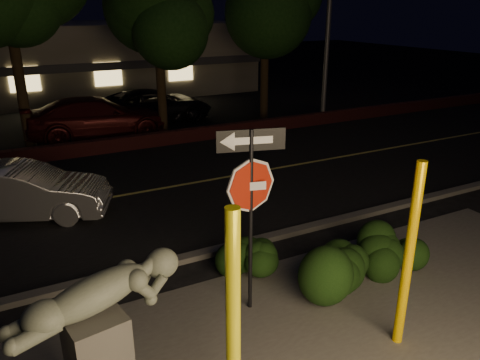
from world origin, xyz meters
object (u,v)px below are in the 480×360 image
yellow_pole_right (409,258)px  parked_car_dark (153,106)px  parked_car_darkred (97,117)px  sculpture (99,335)px  yellow_pole_left (233,344)px  signpost (251,186)px  silver_sedan (23,192)px

yellow_pole_right → parked_car_dark: yellow_pole_right is taller
parked_car_darkred → parked_car_dark: parked_car_darkred is taller
sculpture → parked_car_dark: sculpture is taller
yellow_pole_left → sculpture: (-1.18, 1.08, -0.22)m
sculpture → signpost: bearing=16.4°
sculpture → parked_car_dark: (5.48, 15.48, -0.61)m
yellow_pole_right → parked_car_dark: bearing=85.8°
parked_car_darkred → parked_car_dark: 3.11m
parked_car_darkred → silver_sedan: bearing=158.3°
yellow_pole_right → silver_sedan: 9.03m
sculpture → parked_car_dark: size_ratio=0.41×
yellow_pole_left → parked_car_dark: 17.13m
signpost → parked_car_dark: (2.78, 14.17, -1.52)m
silver_sedan → signpost: bearing=-129.1°
yellow_pole_left → silver_sedan: 8.42m
yellow_pole_left → parked_car_darkred: size_ratio=0.57×
yellow_pole_right → parked_car_darkred: size_ratio=0.54×
signpost → sculpture: (-2.70, -1.31, -0.91)m
sculpture → parked_car_darkred: 14.27m
yellow_pole_left → sculpture: size_ratio=1.43×
parked_car_dark → yellow_pole_left: bearing=164.6°
sculpture → parked_car_darkred: (2.76, 13.99, -0.56)m
yellow_pole_right → parked_car_darkred: bearing=96.1°
signpost → parked_car_dark: signpost is taller
signpost → silver_sedan: (-3.13, 5.82, -1.59)m
yellow_pole_right → silver_sedan: size_ratio=0.73×
signpost → yellow_pole_right: bearing=-33.3°
signpost → parked_car_darkred: 12.77m
yellow_pole_right → parked_car_darkred: yellow_pole_right is taller
signpost → parked_car_dark: 14.52m
yellow_pole_right → signpost: 2.55m
yellow_pole_left → signpost: bearing=57.6°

